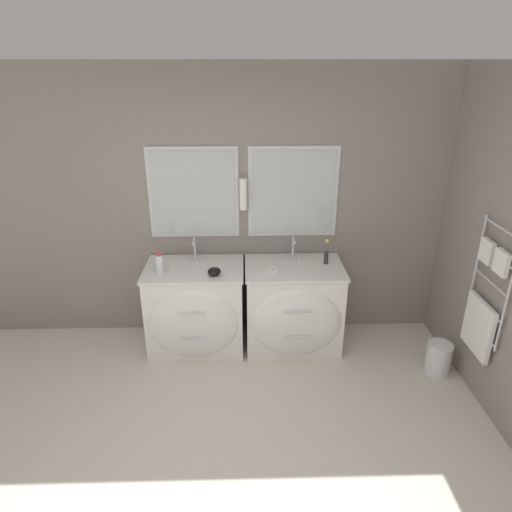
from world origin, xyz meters
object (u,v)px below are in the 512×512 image
(vanity_left, at_px, (196,309))
(flower_vase, at_px, (326,254))
(vanity_right, at_px, (293,307))
(amenity_bowl, at_px, (214,272))
(toiletry_bottle, at_px, (160,264))
(waste_bin, at_px, (438,358))

(vanity_left, relative_size, flower_vase, 3.71)
(vanity_right, height_order, amenity_bowl, amenity_bowl)
(vanity_left, height_order, amenity_bowl, amenity_bowl)
(toiletry_bottle, xyz_separation_m, amenity_bowl, (0.49, -0.06, -0.05))
(toiletry_bottle, distance_m, flower_vase, 1.53)
(toiletry_bottle, relative_size, flower_vase, 0.78)
(vanity_left, height_order, vanity_right, same)
(flower_vase, bearing_deg, amenity_bowl, -167.68)
(vanity_right, height_order, waste_bin, vanity_right)
(vanity_right, height_order, flower_vase, flower_vase)
(waste_bin, bearing_deg, toiletry_bottle, 170.77)
(vanity_left, xyz_separation_m, toiletry_bottle, (-0.29, -0.06, 0.50))
(vanity_right, xyz_separation_m, amenity_bowl, (-0.73, -0.13, 0.44))
(amenity_bowl, height_order, waste_bin, amenity_bowl)
(vanity_left, distance_m, toiletry_bottle, 0.58)
(amenity_bowl, relative_size, flower_vase, 0.48)
(waste_bin, bearing_deg, flower_vase, 149.42)
(vanity_right, relative_size, waste_bin, 3.08)
(vanity_right, distance_m, toiletry_bottle, 1.32)
(amenity_bowl, bearing_deg, toiletry_bottle, 172.60)
(flower_vase, bearing_deg, vanity_right, -161.61)
(toiletry_bottle, xyz_separation_m, flower_vase, (1.52, 0.16, 0.01))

